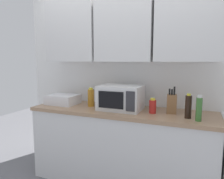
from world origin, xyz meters
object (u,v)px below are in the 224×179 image
bottle_soy_dark (188,107)px  bottle_amber_vinegar (91,98)px  dish_rack (63,99)px  knife_block (172,104)px  bottle_green_oil (199,109)px  microwave (121,98)px  bottle_red_sauce (153,106)px

bottle_soy_dark → bottle_amber_vinegar: bearing=173.9°
dish_rack → bottle_soy_dark: 1.55m
dish_rack → knife_block: bearing=2.0°
bottle_green_oil → bottle_amber_vinegar: 1.25m
knife_block → bottle_green_oil: 0.35m
microwave → dish_rack: 0.81m
bottle_green_oil → bottle_amber_vinegar: (-1.24, 0.19, -0.01)m
knife_block → bottle_red_sauce: knife_block is taller
dish_rack → bottle_green_oil: bottle_green_oil is taller
microwave → bottle_soy_dark: size_ratio=1.96×
dish_rack → bottle_green_oil: 1.65m
microwave → bottle_green_oil: bearing=-11.5°
bottle_green_oil → bottle_amber_vinegar: size_ratio=1.07×
dish_rack → bottle_soy_dark: (1.54, -0.10, 0.06)m
microwave → bottle_amber_vinegar: (-0.40, 0.02, -0.03)m
bottle_amber_vinegar → knife_block: bearing=1.8°
bottle_green_oil → bottle_soy_dark: (-0.10, 0.07, -0.00)m
microwave → dish_rack: size_ratio=1.26×
dish_rack → bottle_amber_vinegar: (0.41, 0.02, 0.05)m
microwave → dish_rack: (-0.80, 0.00, -0.08)m
bottle_amber_vinegar → bottle_green_oil: bearing=-8.7°
bottle_soy_dark → dish_rack: bearing=176.1°
bottle_red_sauce → bottle_soy_dark: bearing=-10.7°
bottle_amber_vinegar → bottle_soy_dark: size_ratio=0.95×
bottle_red_sauce → bottle_soy_dark: (0.36, -0.07, 0.04)m
knife_block → bottle_soy_dark: bearing=-40.9°
dish_rack → bottle_green_oil: (1.64, -0.17, 0.06)m
knife_block → bottle_green_oil: size_ratio=1.17×
microwave → bottle_green_oil: 0.85m
microwave → bottle_soy_dark: 0.75m
bottle_amber_vinegar → bottle_red_sauce: (0.78, -0.05, -0.03)m
bottle_soy_dark → knife_block: bearing=139.1°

